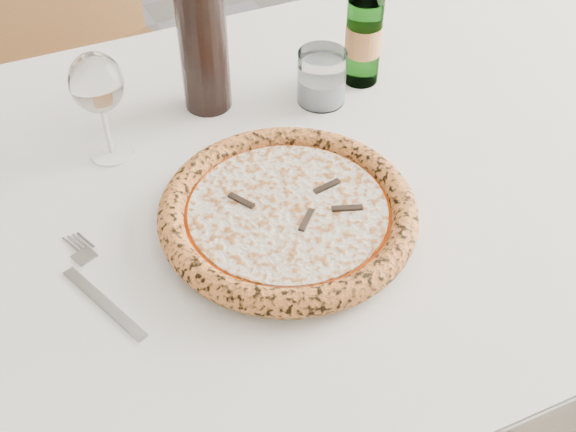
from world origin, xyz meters
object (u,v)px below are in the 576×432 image
object	(u,v)px
dining_table	(257,223)
plate	(288,222)
pizza	(288,212)
tumbler	(322,80)
wine_glass	(97,85)
wine_bottle	(202,32)
beer_bottle	(364,31)
chair_far	(95,47)

from	to	relation	value
dining_table	plate	distance (m)	0.13
pizza	tumbler	xyz separation A→B (m)	(0.18, 0.23, 0.01)
wine_glass	wine_bottle	size ratio (longest dim) A/B	0.55
wine_glass	wine_bottle	xyz separation A→B (m)	(0.17, 0.05, 0.01)
beer_bottle	wine_bottle	xyz separation A→B (m)	(-0.25, 0.05, 0.04)
wine_glass	plate	bearing A→B (deg)	-57.53
tumbler	wine_glass	bearing A→B (deg)	176.39
wine_glass	wine_bottle	distance (m)	0.18
pizza	wine_bottle	bearing A→B (deg)	87.39
chair_far	plate	size ratio (longest dim) A/B	3.04
pizza	wine_bottle	distance (m)	0.32
dining_table	pizza	bearing A→B (deg)	-90.01
wine_bottle	tumbler	bearing A→B (deg)	-23.57
tumbler	beer_bottle	size ratio (longest dim) A/B	0.38
chair_far	plate	world-z (taller)	chair_far
dining_table	chair_far	xyz separation A→B (m)	(-0.03, 0.83, -0.14)
dining_table	chair_far	distance (m)	0.85
chair_far	beer_bottle	size ratio (longest dim) A/B	4.17
dining_table	beer_bottle	xyz separation A→B (m)	(0.26, 0.15, 0.17)
tumbler	beer_bottle	xyz separation A→B (m)	(0.09, 0.02, 0.05)
tumbler	wine_bottle	world-z (taller)	wine_bottle
pizza	plate	bearing A→B (deg)	-19.36
wine_glass	chair_far	bearing A→B (deg)	79.20
dining_table	pizza	world-z (taller)	pizza
dining_table	tumbler	world-z (taller)	tumbler
tumbler	beer_bottle	bearing A→B (deg)	13.86
pizza	tumbler	bearing A→B (deg)	52.46
dining_table	beer_bottle	bearing A→B (deg)	30.04
wine_glass	beer_bottle	world-z (taller)	beer_bottle
dining_table	tumbler	size ratio (longest dim) A/B	18.70
pizza	tumbler	size ratio (longest dim) A/B	3.94
pizza	tumbler	world-z (taller)	tumbler
dining_table	wine_bottle	world-z (taller)	wine_bottle
plate	wine_bottle	bearing A→B (deg)	87.39
chair_far	dining_table	bearing A→B (deg)	-87.89
chair_far	pizza	xyz separation A→B (m)	(0.03, -0.93, 0.25)
chair_far	tumbler	size ratio (longest dim) A/B	10.88
wine_bottle	chair_far	bearing A→B (deg)	94.03
dining_table	wine_bottle	xyz separation A→B (m)	(0.01, 0.20, 0.21)
plate	dining_table	bearing A→B (deg)	90.00
dining_table	beer_bottle	distance (m)	0.35
wine_glass	tumbler	distance (m)	0.35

